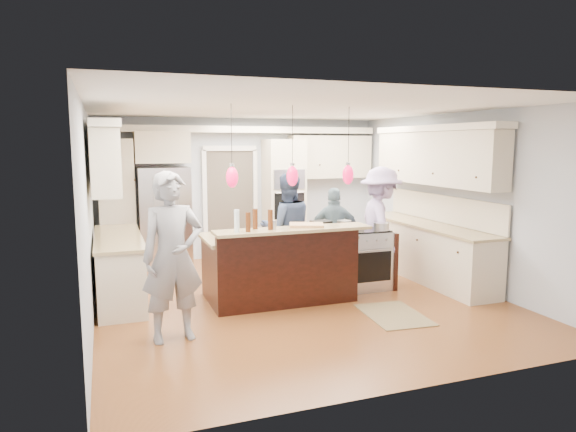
% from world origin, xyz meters
% --- Properties ---
extents(ground_plane, '(6.00, 6.00, 0.00)m').
position_xyz_m(ground_plane, '(0.00, 0.00, 0.00)').
color(ground_plane, brown).
rests_on(ground_plane, ground).
extents(room_shell, '(5.54, 6.04, 2.72)m').
position_xyz_m(room_shell, '(0.00, 0.00, 1.82)').
color(room_shell, '#B2BCC6').
rests_on(room_shell, ground).
extents(refrigerator, '(0.90, 0.70, 1.80)m').
position_xyz_m(refrigerator, '(-1.55, 2.64, 0.90)').
color(refrigerator, '#B7B7BC').
rests_on(refrigerator, ground).
extents(oven_column, '(0.72, 0.69, 2.30)m').
position_xyz_m(oven_column, '(0.75, 2.67, 1.15)').
color(oven_column, beige).
rests_on(oven_column, ground).
extents(back_upper_cabinets, '(5.30, 0.61, 2.54)m').
position_xyz_m(back_upper_cabinets, '(-0.75, 2.76, 1.67)').
color(back_upper_cabinets, beige).
rests_on(back_upper_cabinets, ground).
extents(right_counter_run, '(0.64, 3.10, 2.51)m').
position_xyz_m(right_counter_run, '(2.44, 0.30, 1.06)').
color(right_counter_run, beige).
rests_on(right_counter_run, ground).
extents(left_cabinets, '(0.64, 2.30, 2.51)m').
position_xyz_m(left_cabinets, '(-2.44, 0.80, 1.06)').
color(left_cabinets, beige).
rests_on(left_cabinets, ground).
extents(kitchen_island, '(2.10, 1.46, 1.12)m').
position_xyz_m(kitchen_island, '(-0.25, 0.07, 0.48)').
color(kitchen_island, black).
rests_on(kitchen_island, ground).
extents(island_range, '(0.82, 0.71, 0.92)m').
position_xyz_m(island_range, '(1.16, 0.15, 0.46)').
color(island_range, '#B7B7BC').
rests_on(island_range, ground).
extents(pendant_lights, '(1.75, 0.15, 1.03)m').
position_xyz_m(pendant_lights, '(-0.25, -0.51, 1.80)').
color(pendant_lights, black).
rests_on(pendant_lights, ground).
extents(person_bar_end, '(0.75, 0.55, 1.92)m').
position_xyz_m(person_bar_end, '(-1.87, -1.04, 0.96)').
color(person_bar_end, gray).
rests_on(person_bar_end, ground).
extents(person_far_left, '(0.94, 0.78, 1.75)m').
position_xyz_m(person_far_left, '(0.16, 0.85, 0.88)').
color(person_far_left, navy).
rests_on(person_far_left, ground).
extents(person_far_right, '(0.95, 0.64, 1.50)m').
position_xyz_m(person_far_right, '(1.00, 0.85, 0.75)').
color(person_far_right, slate).
rests_on(person_far_right, ground).
extents(person_range_side, '(0.91, 1.31, 1.85)m').
position_xyz_m(person_range_side, '(1.60, 0.40, 0.93)').
color(person_range_side, '#AB96CA').
rests_on(person_range_side, ground).
extents(floor_rug, '(0.79, 1.09, 0.01)m').
position_xyz_m(floor_rug, '(0.92, -1.16, 0.01)').
color(floor_rug, olive).
rests_on(floor_rug, ground).
extents(water_bottle, '(0.09, 0.09, 0.28)m').
position_xyz_m(water_bottle, '(-1.02, -0.61, 1.26)').
color(water_bottle, silver).
rests_on(water_bottle, kitchen_island).
extents(beer_bottle_a, '(0.08, 0.08, 0.26)m').
position_xyz_m(beer_bottle_a, '(-0.74, -0.44, 1.25)').
color(beer_bottle_a, '#47210C').
rests_on(beer_bottle_a, kitchen_island).
extents(beer_bottle_b, '(0.08, 0.08, 0.25)m').
position_xyz_m(beer_bottle_b, '(-0.88, -0.62, 1.24)').
color(beer_bottle_b, '#47210C').
rests_on(beer_bottle_b, kitchen_island).
extents(beer_bottle_c, '(0.07, 0.07, 0.26)m').
position_xyz_m(beer_bottle_c, '(-0.57, -0.56, 1.25)').
color(beer_bottle_c, '#47210C').
rests_on(beer_bottle_c, kitchen_island).
extents(drink_can, '(0.07, 0.07, 0.12)m').
position_xyz_m(drink_can, '(-0.52, -0.55, 1.18)').
color(drink_can, '#B7B7BC').
rests_on(drink_can, kitchen_island).
extents(cutting_board, '(0.53, 0.46, 0.04)m').
position_xyz_m(cutting_board, '(-0.03, -0.47, 1.14)').
color(cutting_board, tan).
rests_on(cutting_board, kitchen_island).
extents(pot_large, '(0.22, 0.22, 0.13)m').
position_xyz_m(pot_large, '(0.89, 0.28, 0.98)').
color(pot_large, '#B7B7BC').
rests_on(pot_large, island_range).
extents(pot_small, '(0.23, 0.23, 0.11)m').
position_xyz_m(pot_small, '(1.36, -0.03, 0.98)').
color(pot_small, '#B7B7BC').
rests_on(pot_small, island_range).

